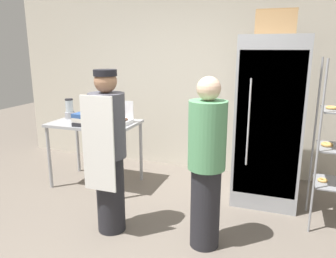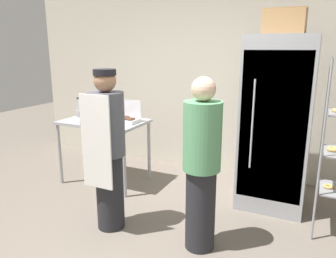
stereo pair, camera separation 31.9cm
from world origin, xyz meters
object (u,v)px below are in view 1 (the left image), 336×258
Objects in this scene: refrigerator at (269,122)px; blender_pitcher at (70,110)px; binder_stack at (87,119)px; donut_box at (121,120)px; person_customer at (206,164)px; cardboard_storage_box at (276,23)px; person_baker at (108,151)px.

refrigerator is 2.65m from blender_pitcher.
blender_pitcher is 0.84× the size of binder_stack.
person_customer is at bearing -35.29° from donut_box.
cardboard_storage_box is 0.27× the size of person_baker.
donut_box is (-1.83, -0.24, -0.06)m from refrigerator.
binder_stack is at bearing -167.69° from refrigerator.
blender_pitcher is at bearing 138.56° from person_baker.
refrigerator is 2.23m from binder_stack.
cardboard_storage_box reaches higher than donut_box.
person_customer reaches higher than blender_pitcher.
donut_box is 1.09m from person_baker.
cardboard_storage_box is (2.63, 0.27, 1.10)m from blender_pitcher.
donut_box is at bearing -170.08° from cardboard_storage_box.
person_customer is (1.35, -0.96, -0.11)m from donut_box.
refrigerator reaches higher than donut_box.
person_baker is (-1.44, -1.26, -0.13)m from refrigerator.
refrigerator reaches higher than blender_pitcher.
refrigerator is 7.14× the size of blender_pitcher.
binder_stack is at bearing 156.97° from person_customer.
person_baker is at bearing -136.91° from cardboard_storage_box.
blender_pitcher is (-0.82, 0.05, 0.07)m from donut_box.
refrigerator is 1.30m from person_customer.
blender_pitcher is at bearing 148.75° from binder_stack.
binder_stack is at bearing -165.79° from cardboard_storage_box.
person_customer reaches higher than binder_stack.
binder_stack is 0.74× the size of cardboard_storage_box.
binder_stack is at bearing -31.25° from blender_pitcher.
binder_stack is (-2.18, -0.48, -0.03)m from refrigerator.
person_baker is at bearing -46.52° from binder_stack.
cardboard_storage_box is at bearing 14.21° from binder_stack.
person_baker is (0.39, -1.02, -0.07)m from donut_box.
person_baker is 0.97m from person_customer.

